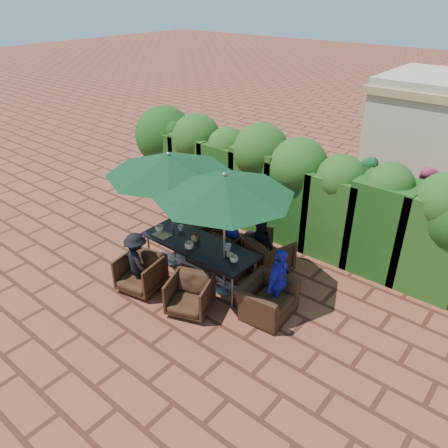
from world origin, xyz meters
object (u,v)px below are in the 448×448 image
Objects in this scene: chair_far_right at (268,253)px; chair_near_left at (140,272)px; chair_far_mid at (229,242)px; chair_far_left at (200,228)px; umbrella_right at (224,186)px; chair_near_right at (190,294)px; dining_table at (199,247)px; umbrella_left at (169,164)px; chair_end_right at (267,294)px.

chair_far_right is 1.07× the size of chair_near_left.
chair_far_mid is at bearing 25.27° from chair_far_right.
chair_far_left is at bearing 86.85° from chair_near_left.
chair_far_right is at bearing 76.35° from umbrella_right.
chair_far_left is 2.39m from chair_near_right.
chair_near_left is at bearing -119.10° from dining_table.
umbrella_left reaches higher than chair_far_left.
chair_far_mid is 2.06m from chair_near_left.
umbrella_right reaches higher than chair_near_right.
chair_near_right is (-0.09, -0.87, -1.84)m from umbrella_right.
dining_table is 3.23× the size of chair_far_left.
umbrella_right is 2.95× the size of chair_far_right.
dining_table is 3.12× the size of chair_near_left.
chair_end_right reaches higher than chair_near_left.
dining_table is at bearing 132.78° from chair_far_left.
umbrella_left is at bearing 96.51° from chair_far_left.
umbrella_right is 3.29× the size of chair_far_left.
umbrella_left is 2.93× the size of chair_far_right.
umbrella_right is 3.31× the size of chair_near_right.
dining_table is 2.91× the size of chair_far_right.
chair_far_mid is (-0.68, 0.98, -1.86)m from umbrella_right.
chair_near_left is (-1.28, -0.99, -1.82)m from umbrella_right.
chair_far_mid is 2.00m from chair_end_right.
chair_end_right is at bearing -3.61° from umbrella_left.
dining_table is at bearing 81.94° from chair_end_right.
umbrella_left is at bearing 175.89° from umbrella_right.
chair_far_left is 2.79m from chair_end_right.
chair_near_left reaches higher than dining_table.
chair_end_right is at bearing -3.53° from dining_table.
umbrella_left is 2.13m from chair_near_left.
chair_far_right is at bearing 47.47° from dining_table.
umbrella_right is at bearing 63.34° from chair_near_right.
chair_far_left is (-0.86, 0.97, -0.30)m from dining_table.
umbrella_left is at bearing 88.88° from chair_near_left.
umbrella_right reaches higher than chair_far_right.
chair_far_left is at bearing 62.88° from chair_end_right.
chair_far_mid is at bearing 62.35° from chair_near_left.
chair_far_mid is at bearing 86.87° from chair_near_right.
chair_near_left is (-1.54, -2.09, -0.03)m from chair_far_right.
umbrella_left is at bearing 46.13° from chair_far_mid.
chair_far_left is 0.97× the size of chair_near_left.
chair_far_left is 0.78× the size of chair_end_right.
chair_far_left is 1.82m from chair_far_right.
chair_end_right reaches higher than chair_far_mid.
chair_far_left is 2.03m from chair_near_left.
chair_near_left is at bearing -142.10° from umbrella_right.
umbrella_right is 3.55× the size of chair_far_mid.
chair_far_right reaches higher than dining_table.
chair_end_right is at bearing 15.39° from chair_near_right.
umbrella_right is 2.06m from chair_end_right.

